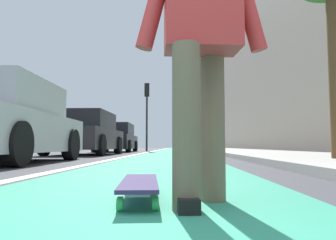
# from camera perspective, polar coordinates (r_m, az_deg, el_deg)

# --- Properties ---
(ground_plane) EXTENTS (80.00, 80.00, 0.00)m
(ground_plane) POSITION_cam_1_polar(r_m,az_deg,el_deg) (10.68, 0.32, -6.12)
(ground_plane) COLOR #38383D
(bike_lane_paint) EXTENTS (56.00, 2.16, 0.00)m
(bike_lane_paint) POSITION_cam_1_polar(r_m,az_deg,el_deg) (24.68, 1.18, -5.17)
(bike_lane_paint) COLOR #288466
(bike_lane_paint) RESTS_ON ground
(lane_stripe_white) EXTENTS (52.00, 0.16, 0.01)m
(lane_stripe_white) POSITION_cam_1_polar(r_m,az_deg,el_deg) (20.73, -2.37, -5.30)
(lane_stripe_white) COLOR silver
(lane_stripe_white) RESTS_ON ground
(sidewalk_curb) EXTENTS (52.00, 3.20, 0.11)m
(sidewalk_curb) POSITION_cam_1_polar(r_m,az_deg,el_deg) (18.91, 10.82, -5.15)
(sidewalk_curb) COLOR #9E9B93
(sidewalk_curb) RESTS_ON ground
(building_facade) EXTENTS (40.00, 1.20, 13.03)m
(building_facade) POSITION_cam_1_polar(r_m,az_deg,el_deg) (24.29, 16.56, 10.54)
(building_facade) COLOR gray
(building_facade) RESTS_ON ground
(skateboard) EXTENTS (0.85, 0.27, 0.11)m
(skateboard) POSITION_cam_1_polar(r_m,az_deg,el_deg) (1.93, -4.89, -10.91)
(skateboard) COLOR green
(skateboard) RESTS_ON ground
(skater_person) EXTENTS (0.48, 0.72, 1.64)m
(skater_person) POSITION_cam_1_polar(r_m,az_deg,el_deg) (1.87, 5.69, 15.14)
(skater_person) COLOR brown
(skater_person) RESTS_ON ground
(parked_car_near) EXTENTS (4.07, 1.94, 1.50)m
(parked_car_near) POSITION_cam_1_polar(r_m,az_deg,el_deg) (6.77, -26.34, -0.49)
(parked_car_near) COLOR #B7B7BC
(parked_car_near) RESTS_ON ground
(parked_car_mid) EXTENTS (4.37, 2.09, 1.50)m
(parked_car_mid) POSITION_cam_1_polar(r_m,az_deg,el_deg) (12.06, -14.04, -2.34)
(parked_car_mid) COLOR black
(parked_car_mid) RESTS_ON ground
(parked_car_far) EXTENTS (4.56, 1.91, 1.46)m
(parked_car_far) POSITION_cam_1_polar(r_m,az_deg,el_deg) (17.56, -8.85, -3.15)
(parked_car_far) COLOR black
(parked_car_far) RESTS_ON ground
(traffic_light) EXTENTS (0.33, 0.28, 4.09)m
(traffic_light) POSITION_cam_1_polar(r_m,az_deg,el_deg) (20.14, -3.64, 2.76)
(traffic_light) COLOR #2D2D2D
(traffic_light) RESTS_ON ground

